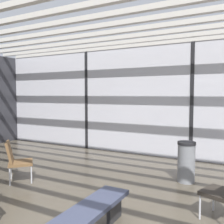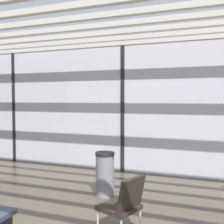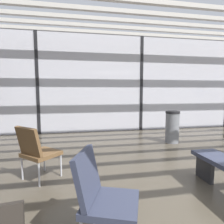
# 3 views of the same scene
# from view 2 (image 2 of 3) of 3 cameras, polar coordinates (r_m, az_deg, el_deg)

# --- Properties ---
(glass_curtain_wall) EXTENTS (14.00, 0.08, 3.29)m
(glass_curtain_wall) POSITION_cam_2_polar(r_m,az_deg,el_deg) (7.21, 2.31, 0.66)
(glass_curtain_wall) COLOR silver
(glass_curtain_wall) RESTS_ON ground
(window_mullion_0) EXTENTS (0.10, 0.12, 3.29)m
(window_mullion_0) POSITION_cam_2_polar(r_m,az_deg,el_deg) (8.94, -19.51, 0.91)
(window_mullion_0) COLOR black
(window_mullion_0) RESTS_ON ground
(window_mullion_1) EXTENTS (0.10, 0.12, 3.29)m
(window_mullion_1) POSITION_cam_2_polar(r_m,az_deg,el_deg) (7.21, 2.31, 0.66)
(window_mullion_1) COLOR black
(window_mullion_1) RESTS_ON ground
(ceiling_slats) EXTENTS (13.72, 6.72, 0.10)m
(ceiling_slats) POSITION_cam_2_polar(r_m,az_deg,el_deg) (4.44, -12.14, 21.55)
(ceiling_slats) COLOR beige
(ceiling_slats) RESTS_ON glass_curtain_wall
(parked_airplane) EXTENTS (12.39, 4.13, 4.13)m
(parked_airplane) POSITION_cam_2_polar(r_m,az_deg,el_deg) (13.19, 15.52, 3.34)
(parked_airplane) COLOR #B2BCD6
(parked_airplane) RESTS_ON ground
(lounge_chair_2) EXTENTS (0.66, 0.63, 0.87)m
(lounge_chair_2) POSITION_cam_2_polar(r_m,az_deg,el_deg) (3.96, 2.51, -18.18)
(lounge_chair_2) COLOR #28231E
(lounge_chair_2) RESTS_ON ground
(trash_bin) EXTENTS (0.38, 0.38, 0.86)m
(trash_bin) POSITION_cam_2_polar(r_m,az_deg,el_deg) (5.56, -1.47, -12.66)
(trash_bin) COLOR slate
(trash_bin) RESTS_ON ground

